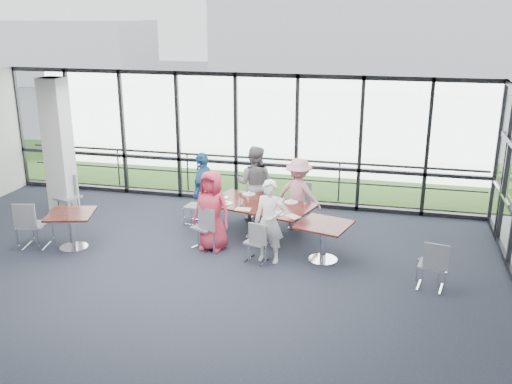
% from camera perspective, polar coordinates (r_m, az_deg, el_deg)
% --- Properties ---
extents(floor, '(12.00, 10.00, 0.02)m').
position_cam_1_polar(floor, '(10.05, -9.73, -9.76)').
color(floor, '#212431').
rests_on(floor, ground).
extents(ceiling, '(12.00, 10.00, 0.04)m').
position_cam_1_polar(ceiling, '(9.05, -10.78, 8.62)').
color(ceiling, white).
rests_on(ceiling, ground).
extents(curtain_wall_back, '(12.00, 0.10, 3.20)m').
position_cam_1_polar(curtain_wall_back, '(13.97, -2.02, 5.34)').
color(curtain_wall_back, white).
rests_on(curtain_wall_back, ground).
extents(exit_door, '(0.12, 1.60, 2.10)m').
position_cam_1_polar(exit_door, '(12.61, 23.57, -0.09)').
color(exit_door, black).
rests_on(exit_door, ground).
extents(structural_column, '(0.50, 0.50, 3.20)m').
position_cam_1_polar(structural_column, '(13.65, -19.13, 4.08)').
color(structural_column, silver).
rests_on(structural_column, ground).
extents(apron, '(80.00, 70.00, 0.02)m').
position_cam_1_polar(apron, '(19.08, 2.08, 3.69)').
color(apron, gray).
rests_on(apron, ground).
extents(grass_strip, '(80.00, 5.00, 0.01)m').
position_cam_1_polar(grass_strip, '(17.18, 0.73, 2.23)').
color(grass_strip, '#264E1C').
rests_on(grass_strip, ground).
extents(hangar_main, '(24.00, 10.00, 6.00)m').
position_cam_1_polar(hangar_main, '(40.17, 14.59, 14.83)').
color(hangar_main, silver).
rests_on(hangar_main, ground).
extents(hangar_aux, '(10.00, 6.00, 4.00)m').
position_cam_1_polar(hangar_aux, '(42.24, -17.77, 13.32)').
color(hangar_aux, silver).
rests_on(hangar_aux, ground).
extents(guard_rail, '(12.00, 0.06, 0.06)m').
position_cam_1_polar(guard_rail, '(14.80, -1.35, 1.66)').
color(guard_rail, '#2D2D33').
rests_on(guard_rail, ground).
extents(main_table, '(2.41, 1.75, 0.75)m').
position_cam_1_polar(main_table, '(11.88, 0.34, -1.67)').
color(main_table, '#3C0F0D').
rests_on(main_table, ground).
extents(side_table_left, '(1.08, 1.08, 0.75)m').
position_cam_1_polar(side_table_left, '(11.93, -18.02, -2.53)').
color(side_table_left, '#3C0F0D').
rests_on(side_table_left, ground).
extents(side_table_right, '(1.13, 1.13, 0.75)m').
position_cam_1_polar(side_table_right, '(10.86, 6.80, -3.71)').
color(side_table_right, '#3C0F0D').
rests_on(side_table_right, ground).
extents(diner_near_left, '(0.88, 0.67, 1.63)m').
position_cam_1_polar(diner_near_left, '(11.28, -4.43, -1.86)').
color(diner_near_left, '#CD3049').
rests_on(diner_near_left, ground).
extents(diner_near_right, '(0.63, 0.49, 1.60)m').
position_cam_1_polar(diner_near_right, '(10.71, 1.36, -2.96)').
color(diner_near_right, white).
rests_on(diner_near_right, ground).
extents(diner_far_left, '(0.86, 0.55, 1.74)m').
position_cam_1_polar(diner_far_left, '(12.80, -0.14, 0.82)').
color(diner_far_left, slate).
rests_on(diner_far_left, ground).
extents(diner_far_right, '(1.12, 0.78, 1.58)m').
position_cam_1_polar(diner_far_right, '(12.37, 4.27, -0.22)').
color(diner_far_right, pink).
rests_on(diner_far_right, ground).
extents(diner_end, '(0.61, 1.02, 1.69)m').
position_cam_1_polar(diner_end, '(12.50, -5.26, 0.22)').
color(diner_end, '#24588F').
rests_on(diner_end, ground).
extents(chair_main_nl, '(0.59, 0.59, 0.90)m').
position_cam_1_polar(chair_main_nl, '(11.46, -5.07, -3.52)').
color(chair_main_nl, gray).
rests_on(chair_main_nl, ground).
extents(chair_main_nr, '(0.49, 0.49, 0.81)m').
position_cam_1_polar(chair_main_nr, '(10.82, 0.13, -4.99)').
color(chair_main_nr, gray).
rests_on(chair_main_nr, ground).
extents(chair_main_fl, '(0.61, 0.61, 0.99)m').
position_cam_1_polar(chair_main_fl, '(13.02, 0.60, -0.62)').
color(chair_main_fl, gray).
rests_on(chair_main_fl, ground).
extents(chair_main_fr, '(0.49, 0.49, 0.96)m').
position_cam_1_polar(chair_main_fr, '(12.57, 4.45, -1.43)').
color(chair_main_fr, gray).
rests_on(chair_main_fr, ground).
extents(chair_main_end, '(0.45, 0.45, 0.81)m').
position_cam_1_polar(chair_main_end, '(12.83, -6.12, -1.42)').
color(chair_main_end, gray).
rests_on(chair_main_end, ground).
extents(chair_spare_la, '(0.56, 0.56, 0.96)m').
position_cam_1_polar(chair_spare_la, '(12.29, -21.30, -3.08)').
color(chair_spare_la, gray).
rests_on(chair_spare_la, ground).
extents(chair_spare_lb, '(0.59, 0.59, 0.98)m').
position_cam_1_polar(chair_spare_lb, '(13.77, -18.31, -0.54)').
color(chair_spare_lb, gray).
rests_on(chair_spare_lb, ground).
extents(chair_spare_r, '(0.50, 0.50, 0.88)m').
position_cam_1_polar(chair_spare_r, '(10.25, 17.18, -6.97)').
color(chair_spare_r, gray).
rests_on(chair_spare_r, ground).
extents(plate_nl, '(0.26, 0.26, 0.01)m').
position_cam_1_polar(plate_nl, '(11.88, -2.98, -1.12)').
color(plate_nl, white).
rests_on(plate_nl, main_table).
extents(plate_nr, '(0.28, 0.28, 0.01)m').
position_cam_1_polar(plate_nr, '(11.25, 2.07, -2.20)').
color(plate_nr, white).
rests_on(plate_nr, main_table).
extents(plate_fl, '(0.27, 0.27, 0.01)m').
position_cam_1_polar(plate_fl, '(12.45, -0.69, -0.21)').
color(plate_fl, white).
rests_on(plate_fl, main_table).
extents(plate_fr, '(0.29, 0.29, 0.01)m').
position_cam_1_polar(plate_fr, '(11.95, 3.53, -1.00)').
color(plate_fr, white).
rests_on(plate_fr, main_table).
extents(plate_end, '(0.25, 0.25, 0.01)m').
position_cam_1_polar(plate_end, '(12.24, -3.36, -0.55)').
color(plate_end, white).
rests_on(plate_end, main_table).
extents(tumbler_a, '(0.08, 0.08, 0.15)m').
position_cam_1_polar(tumbler_a, '(11.70, -1.47, -1.03)').
color(tumbler_a, white).
rests_on(tumbler_a, main_table).
extents(tumbler_b, '(0.08, 0.08, 0.15)m').
position_cam_1_polar(tumbler_b, '(11.54, 1.34, -1.30)').
color(tumbler_b, white).
rests_on(tumbler_b, main_table).
extents(tumbler_c, '(0.07, 0.07, 0.13)m').
position_cam_1_polar(tumbler_c, '(12.03, 1.17, -0.56)').
color(tumbler_c, white).
rests_on(tumbler_c, main_table).
extents(tumbler_d, '(0.07, 0.07, 0.13)m').
position_cam_1_polar(tumbler_d, '(12.09, -3.31, -0.49)').
color(tumbler_d, white).
rests_on(tumbler_d, main_table).
extents(menu_a, '(0.33, 0.24, 0.00)m').
position_cam_1_polar(menu_a, '(11.52, -1.31, -1.73)').
color(menu_a, silver).
rests_on(menu_a, main_table).
extents(menu_b, '(0.35, 0.33, 0.00)m').
position_cam_1_polar(menu_b, '(11.14, 3.73, -2.45)').
color(menu_b, silver).
rests_on(menu_b, main_table).
extents(menu_c, '(0.32, 0.25, 0.00)m').
position_cam_1_polar(menu_c, '(12.13, 2.15, -0.74)').
color(menu_c, silver).
rests_on(menu_c, main_table).
extents(condiment_caddy, '(0.10, 0.07, 0.04)m').
position_cam_1_polar(condiment_caddy, '(11.87, 0.87, -1.04)').
color(condiment_caddy, black).
rests_on(condiment_caddy, main_table).
extents(ketchup_bottle, '(0.06, 0.06, 0.18)m').
position_cam_1_polar(ketchup_bottle, '(11.91, 0.38, -0.62)').
color(ketchup_bottle, '#9D0D00').
rests_on(ketchup_bottle, main_table).
extents(green_bottle, '(0.05, 0.05, 0.20)m').
position_cam_1_polar(green_bottle, '(11.77, 0.92, -0.80)').
color(green_bottle, '#237334').
rests_on(green_bottle, main_table).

